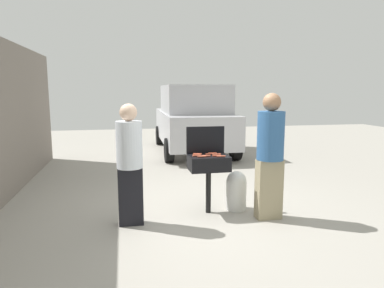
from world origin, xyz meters
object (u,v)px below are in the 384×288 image
at_px(hot_dog_1, 210,154).
at_px(hot_dog_6, 197,154).
at_px(bbq_grill, 209,165).
at_px(person_left, 130,160).
at_px(hot_dog_7, 217,154).
at_px(hot_dog_4, 197,154).
at_px(hot_dog_0, 202,156).
at_px(hot_dog_8, 197,156).
at_px(person_right, 270,152).
at_px(propane_tank, 236,190).
at_px(hot_dog_9, 206,156).
at_px(parked_minivan, 193,118).
at_px(hot_dog_2, 221,156).
at_px(hot_dog_5, 217,156).
at_px(hot_dog_3, 213,153).

relative_size(hot_dog_1, hot_dog_6, 1.00).
distance_m(bbq_grill, person_left, 1.22).
bearing_deg(hot_dog_7, hot_dog_4, 163.45).
bearing_deg(hot_dog_6, hot_dog_0, -78.29).
distance_m(hot_dog_7, hot_dog_8, 0.32).
bearing_deg(person_right, propane_tank, -45.91).
xyz_separation_m(hot_dog_9, parked_minivan, (0.90, 5.37, 0.12)).
bearing_deg(hot_dog_4, person_right, -27.60).
relative_size(hot_dog_2, hot_dog_4, 1.00).
relative_size(bbq_grill, hot_dog_4, 6.87).
xyz_separation_m(hot_dog_1, parked_minivan, (0.81, 5.23, 0.12)).
distance_m(hot_dog_2, hot_dog_8, 0.36).
height_order(hot_dog_5, parked_minivan, parked_minivan).
bearing_deg(hot_dog_1, person_left, -165.77).
height_order(hot_dog_0, hot_dog_8, same).
bearing_deg(hot_dog_5, parked_minivan, 82.22).
height_order(hot_dog_4, hot_dog_8, same).
height_order(hot_dog_9, person_right, person_right).
bearing_deg(hot_dog_5, propane_tank, 20.22).
distance_m(hot_dog_4, parked_minivan, 5.29).
xyz_separation_m(hot_dog_4, hot_dog_9, (0.09, -0.17, 0.00)).
relative_size(hot_dog_6, hot_dog_7, 1.00).
bearing_deg(hot_dog_4, person_left, -161.45).
bearing_deg(hot_dog_9, parked_minivan, 80.51).
distance_m(hot_dog_5, person_left, 1.29).
bearing_deg(person_left, hot_dog_1, 6.76).
distance_m(hot_dog_3, person_left, 1.33).
bearing_deg(person_right, hot_dog_4, -21.31).
bearing_deg(hot_dog_7, hot_dog_2, -82.49).
height_order(bbq_grill, propane_tank, bbq_grill).
height_order(hot_dog_0, hot_dog_5, same).
height_order(bbq_grill, hot_dog_8, hot_dog_8).
bearing_deg(person_right, hot_dog_1, -24.54).
height_order(hot_dog_1, parked_minivan, parked_minivan).
height_order(bbq_grill, hot_dog_2, hot_dog_2).
relative_size(hot_dog_6, hot_dog_9, 1.00).
relative_size(person_left, parked_minivan, 0.38).
bearing_deg(hot_dog_3, parked_minivan, 81.81).
bearing_deg(propane_tank, hot_dog_4, 174.80).
bearing_deg(person_right, person_left, 1.77).
xyz_separation_m(hot_dog_2, hot_dog_3, (-0.06, 0.27, 0.00)).
distance_m(hot_dog_1, parked_minivan, 5.29).
relative_size(bbq_grill, hot_dog_8, 6.87).
bearing_deg(hot_dog_6, hot_dog_3, 14.61).
height_order(hot_dog_0, person_left, person_left).
relative_size(bbq_grill, hot_dog_1, 6.87).
height_order(hot_dog_0, hot_dog_3, same).
height_order(bbq_grill, hot_dog_9, hot_dog_9).
bearing_deg(person_left, hot_dog_8, 5.13).
distance_m(hot_dog_1, hot_dog_2, 0.24).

